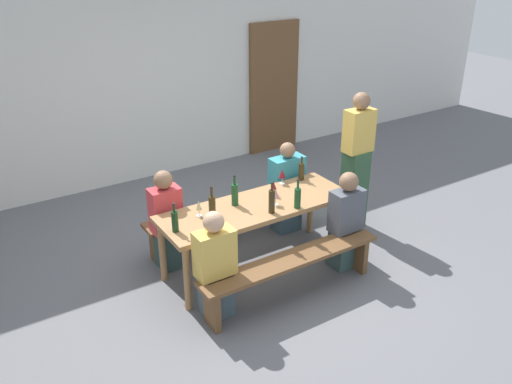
{
  "coord_description": "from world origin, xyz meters",
  "views": [
    {
      "loc": [
        -2.71,
        -4.27,
        3.32
      ],
      "look_at": [
        0.0,
        0.0,
        0.9
      ],
      "focal_mm": 38.02,
      "sensor_mm": 36.0,
      "label": 1
    }
  ],
  "objects_px": {
    "tasting_table": "(256,212)",
    "bench_far": "(226,214)",
    "wine_glass_0": "(282,174)",
    "wine_glass_2": "(274,186)",
    "wooden_door": "(274,88)",
    "wine_bottle_0": "(298,197)",
    "wine_bottle_1": "(212,207)",
    "wine_bottle_4": "(301,171)",
    "standing_host": "(356,163)",
    "wine_bottle_3": "(235,194)",
    "seated_guest_far_0": "(167,222)",
    "wine_bottle_5": "(175,221)",
    "seated_guest_near_0": "(215,268)",
    "wine_glass_3": "(276,194)",
    "seated_guest_far_1": "(286,190)",
    "wine_glass_1": "(199,206)",
    "seated_guest_near_1": "(346,223)",
    "wine_bottle_2": "(272,201)",
    "bench_near": "(291,266)"
  },
  "relations": [
    {
      "from": "tasting_table",
      "to": "bench_far",
      "type": "relative_size",
      "value": 1.05
    },
    {
      "from": "wine_bottle_1",
      "to": "wine_bottle_2",
      "type": "bearing_deg",
      "value": -20.85
    },
    {
      "from": "wooden_door",
      "to": "bench_far",
      "type": "xyz_separation_m",
      "value": [
        -2.17,
        -2.22,
        -0.69
      ]
    },
    {
      "from": "wine_bottle_1",
      "to": "wine_bottle_3",
      "type": "height_order",
      "value": "wine_bottle_1"
    },
    {
      "from": "wine_bottle_2",
      "to": "seated_guest_near_1",
      "type": "relative_size",
      "value": 0.3
    },
    {
      "from": "wine_bottle_2",
      "to": "wine_glass_1",
      "type": "xyz_separation_m",
      "value": [
        -0.66,
        0.33,
        -0.02
      ]
    },
    {
      "from": "wine_bottle_5",
      "to": "wine_glass_1",
      "type": "bearing_deg",
      "value": 25.38
    },
    {
      "from": "wooden_door",
      "to": "wine_glass_3",
      "type": "height_order",
      "value": "wooden_door"
    },
    {
      "from": "wine_bottle_0",
      "to": "wine_glass_2",
      "type": "relative_size",
      "value": 1.92
    },
    {
      "from": "wine_glass_2",
      "to": "standing_host",
      "type": "distance_m",
      "value": 1.24
    },
    {
      "from": "wine_glass_1",
      "to": "wine_glass_3",
      "type": "height_order",
      "value": "wine_glass_3"
    },
    {
      "from": "tasting_table",
      "to": "seated_guest_near_1",
      "type": "distance_m",
      "value": 0.96
    },
    {
      "from": "wooden_door",
      "to": "wine_glass_3",
      "type": "xyz_separation_m",
      "value": [
        -2.0,
        -2.98,
        -0.17
      ]
    },
    {
      "from": "bench_far",
      "to": "wine_glass_2",
      "type": "height_order",
      "value": "wine_glass_2"
    },
    {
      "from": "bench_far",
      "to": "wine_bottle_2",
      "type": "relative_size",
      "value": 5.9
    },
    {
      "from": "wine_bottle_0",
      "to": "seated_guest_near_0",
      "type": "height_order",
      "value": "seated_guest_near_0"
    },
    {
      "from": "wine_bottle_5",
      "to": "wine_bottle_0",
      "type": "bearing_deg",
      "value": -9.96
    },
    {
      "from": "wine_bottle_4",
      "to": "standing_host",
      "type": "relative_size",
      "value": 0.17
    },
    {
      "from": "wine_glass_0",
      "to": "wine_glass_2",
      "type": "bearing_deg",
      "value": -141.37
    },
    {
      "from": "wooden_door",
      "to": "wine_bottle_0",
      "type": "relative_size",
      "value": 6.57
    },
    {
      "from": "bench_near",
      "to": "wine_glass_2",
      "type": "xyz_separation_m",
      "value": [
        0.28,
        0.74,
        0.51
      ]
    },
    {
      "from": "wine_glass_2",
      "to": "seated_guest_far_0",
      "type": "xyz_separation_m",
      "value": [
        -1.08,
        0.42,
        -0.32
      ]
    },
    {
      "from": "wine_bottle_4",
      "to": "standing_host",
      "type": "xyz_separation_m",
      "value": [
        0.73,
        -0.12,
        -0.02
      ]
    },
    {
      "from": "standing_host",
      "to": "seated_guest_near_0",
      "type": "bearing_deg",
      "value": 15.91
    },
    {
      "from": "wooden_door",
      "to": "wine_glass_2",
      "type": "bearing_deg",
      "value": -124.12
    },
    {
      "from": "wine_glass_1",
      "to": "wine_glass_3",
      "type": "xyz_separation_m",
      "value": [
        0.79,
        -0.21,
        0.02
      ]
    },
    {
      "from": "wine_glass_1",
      "to": "wine_bottle_3",
      "type": "bearing_deg",
      "value": 2.72
    },
    {
      "from": "wooden_door",
      "to": "wine_bottle_2",
      "type": "distance_m",
      "value": 3.76
    },
    {
      "from": "wine_bottle_3",
      "to": "seated_guest_far_0",
      "type": "relative_size",
      "value": 0.3
    },
    {
      "from": "seated_guest_far_1",
      "to": "standing_host",
      "type": "xyz_separation_m",
      "value": [
        0.76,
        -0.36,
        0.3
      ]
    },
    {
      "from": "seated_guest_far_1",
      "to": "tasting_table",
      "type": "bearing_deg",
      "value": -56.2
    },
    {
      "from": "wine_bottle_1",
      "to": "wine_glass_0",
      "type": "bearing_deg",
      "value": 15.88
    },
    {
      "from": "wine_bottle_1",
      "to": "seated_guest_near_0",
      "type": "bearing_deg",
      "value": -116.49
    },
    {
      "from": "wine_bottle_3",
      "to": "seated_guest_far_0",
      "type": "bearing_deg",
      "value": 148.38
    },
    {
      "from": "wine_bottle_0",
      "to": "seated_guest_near_0",
      "type": "xyz_separation_m",
      "value": [
        -1.09,
        -0.22,
        -0.34
      ]
    },
    {
      "from": "wine_bottle_0",
      "to": "seated_guest_near_1",
      "type": "bearing_deg",
      "value": -24.81
    },
    {
      "from": "bench_far",
      "to": "seated_guest_near_1",
      "type": "bearing_deg",
      "value": -54.98
    },
    {
      "from": "wine_bottle_4",
      "to": "seated_guest_near_1",
      "type": "xyz_separation_m",
      "value": [
        0.03,
        -0.77,
        -0.33
      ]
    },
    {
      "from": "wooden_door",
      "to": "standing_host",
      "type": "distance_m",
      "value": 2.81
    },
    {
      "from": "wine_bottle_3",
      "to": "wine_glass_0",
      "type": "distance_m",
      "value": 0.73
    },
    {
      "from": "wine_bottle_4",
      "to": "wine_bottle_1",
      "type": "bearing_deg",
      "value": -167.98
    },
    {
      "from": "wine_bottle_5",
      "to": "seated_guest_far_1",
      "type": "bearing_deg",
      "value": 18.28
    },
    {
      "from": "wooden_door",
      "to": "wine_bottle_1",
      "type": "bearing_deg",
      "value": -132.98
    },
    {
      "from": "tasting_table",
      "to": "wine_glass_3",
      "type": "xyz_separation_m",
      "value": [
        0.17,
        -0.11,
        0.21
      ]
    },
    {
      "from": "seated_guest_far_0",
      "to": "wine_bottle_3",
      "type": "bearing_deg",
      "value": 58.38
    },
    {
      "from": "wooden_door",
      "to": "seated_guest_near_0",
      "type": "bearing_deg",
      "value": -130.98
    },
    {
      "from": "wine_bottle_0",
      "to": "wine_bottle_1",
      "type": "distance_m",
      "value": 0.89
    },
    {
      "from": "wine_bottle_3",
      "to": "wine_glass_2",
      "type": "distance_m",
      "value": 0.46
    },
    {
      "from": "wine_bottle_4",
      "to": "wooden_door",
      "type": "bearing_deg",
      "value": 62.08
    },
    {
      "from": "wine_bottle_4",
      "to": "seated_guest_near_0",
      "type": "bearing_deg",
      "value": -153.61
    }
  ]
}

